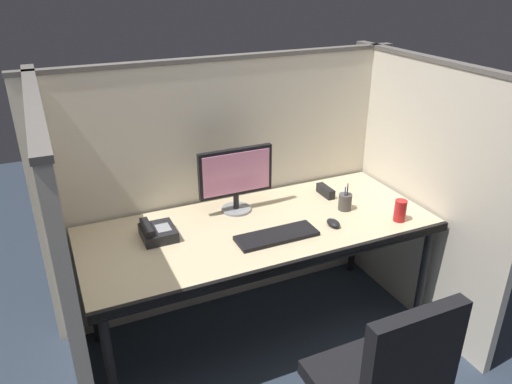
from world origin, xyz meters
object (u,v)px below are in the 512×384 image
(desk, at_px, (261,235))
(keyboard_main, at_px, (277,236))
(computer_mouse, at_px, (333,223))
(soda_can, at_px, (400,211))
(monitor_center, at_px, (236,176))
(pen_cup, at_px, (345,202))
(desk_phone, at_px, (157,232))
(red_stapler, at_px, (325,191))

(desk, height_order, keyboard_main, keyboard_main)
(computer_mouse, height_order, soda_can, soda_can)
(monitor_center, bearing_deg, desk, -78.77)
(monitor_center, xyz_separation_m, pen_cup, (0.57, -0.25, -0.17))
(monitor_center, xyz_separation_m, soda_can, (0.77, -0.48, -0.15))
(keyboard_main, xyz_separation_m, desk_phone, (-0.56, 0.25, 0.02))
(soda_can, relative_size, desk_phone, 0.64)
(computer_mouse, relative_size, soda_can, 0.79)
(desk, xyz_separation_m, pen_cup, (0.53, -0.01, 0.10))
(desk, xyz_separation_m, desk_phone, (-0.54, 0.11, 0.08))
(desk, bearing_deg, red_stapler, 20.49)
(desk, bearing_deg, soda_can, -19.11)
(computer_mouse, height_order, pen_cup, pen_cup)
(desk, relative_size, pen_cup, 11.83)
(computer_mouse, height_order, red_stapler, red_stapler)
(desk, xyz_separation_m, computer_mouse, (0.36, -0.15, 0.07))
(monitor_center, xyz_separation_m, red_stapler, (0.57, -0.04, -0.19))
(keyboard_main, relative_size, computer_mouse, 4.48)
(red_stapler, distance_m, pen_cup, 0.21)
(red_stapler, height_order, desk_phone, desk_phone)
(monitor_center, distance_m, red_stapler, 0.60)
(keyboard_main, relative_size, red_stapler, 2.87)
(desk, relative_size, desk_phone, 10.00)
(keyboard_main, bearing_deg, monitor_center, 100.94)
(desk_phone, bearing_deg, computer_mouse, -16.48)
(monitor_center, height_order, pen_cup, monitor_center)
(computer_mouse, distance_m, desk_phone, 0.93)
(desk_phone, distance_m, pen_cup, 1.07)
(desk, bearing_deg, monitor_center, 101.23)
(desk_phone, bearing_deg, red_stapler, 4.51)
(monitor_center, relative_size, red_stapler, 2.87)
(monitor_center, xyz_separation_m, computer_mouse, (0.41, -0.38, -0.20))
(monitor_center, distance_m, desk_phone, 0.54)
(desk, distance_m, keyboard_main, 0.15)
(monitor_center, bearing_deg, keyboard_main, -79.06)
(monitor_center, relative_size, pen_cup, 2.68)
(desk_phone, bearing_deg, pen_cup, -6.75)
(desk, relative_size, soda_can, 15.57)
(monitor_center, height_order, computer_mouse, monitor_center)
(monitor_center, distance_m, pen_cup, 0.65)
(pen_cup, bearing_deg, red_stapler, 89.96)
(keyboard_main, height_order, soda_can, soda_can)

